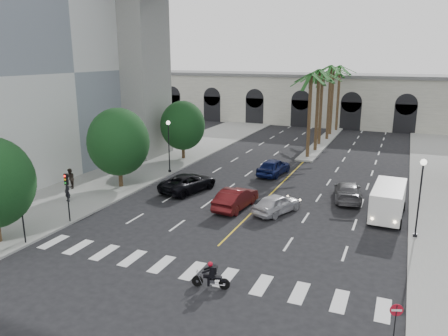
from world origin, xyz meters
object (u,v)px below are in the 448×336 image
Objects in this scene: car_a at (277,204)px; pedestrian_a at (67,192)px; car_d at (348,191)px; cargo_van at (388,200)px; car_b at (236,198)px; do_not_enter_sign at (396,317)px; traffic_signal_far at (67,189)px; motorcycle_rider at (212,276)px; pedestrian_b at (70,179)px; traffic_signal_near at (21,207)px; car_c at (188,183)px; car_e at (274,167)px; lamp_post_right at (420,192)px; lamp_post_left_far at (169,142)px.

pedestrian_a reaches higher than car_a.
car_d reaches higher than car_a.
cargo_van reaches higher than car_a.
car_b is (-3.23, -0.22, 0.08)m from car_a.
car_d is 2.38× the size of do_not_enter_sign.
traffic_signal_far is 1.82× the size of motorcycle_rider.
car_d is 23.90m from pedestrian_b.
traffic_signal_near reaches higher than car_c.
car_d is (4.56, 17.12, 0.09)m from motorcycle_rider.
pedestrian_a is at bearing 140.27° from do_not_enter_sign.
car_d is at bearing 36.19° from traffic_signal_far.
car_e reaches higher than car_a.
pedestrian_a is at bearing -15.49° from pedestrian_b.
lamp_post_right is at bearing 145.37° from car_e.
car_c is (-18.34, 3.46, -2.44)m from lamp_post_right.
lamp_post_right is 1.04× the size of car_d.
pedestrian_a reaches higher than motorcycle_rider.
lamp_post_right is 25.02m from traffic_signal_near.
pedestrian_a is (-7.53, -6.59, 0.16)m from car_c.
lamp_post_right is (22.80, -8.00, 0.00)m from lamp_post_left_far.
pedestrian_b is at bearing 117.78° from traffic_signal_near.
car_b is 1.02× the size of car_e.
car_d is at bearing 153.85° from car_e.
lamp_post_left_far reaches higher than car_d.
pedestrian_a is (-3.16, 3.36, -1.56)m from traffic_signal_far.
lamp_post_right reaches higher than pedestrian_a.
car_d is 1.05× the size of car_e.
traffic_signal_far is at bearing -33.07° from pedestrian_a.
lamp_post_right reaches higher than cargo_van.
cargo_van is (16.43, -0.13, 0.56)m from car_c.
car_b is (9.80, 11.43, -1.69)m from traffic_signal_near.
do_not_enter_sign is (4.21, -18.85, 0.82)m from car_d.
car_b reaches higher than car_c.
car_b reaches higher than car_d.
car_b is at bearing -165.22° from cargo_van.
motorcycle_rider is 0.39× the size of car_d.
traffic_signal_near reaches higher than do_not_enter_sign.
car_c is 1.15× the size of car_e.
pedestrian_a is (-23.96, -6.47, -0.39)m from cargo_van.
traffic_signal_near reaches higher than cargo_van.
car_e is (-7.84, 5.10, 0.09)m from car_d.
traffic_signal_far is 12.41m from car_b.
traffic_signal_near is at bearing -89.69° from lamp_post_left_far.
car_e is (9.75, 17.96, -1.67)m from traffic_signal_far.
lamp_post_left_far reaches higher than motorcycle_rider.
traffic_signal_far is at bearing -89.60° from lamp_post_left_far.
lamp_post_left_far is 1.47× the size of traffic_signal_near.
car_b is (-3.23, 11.68, 0.16)m from motorcycle_rider.
car_b is at bearing -35.54° from lamp_post_left_far.
pedestrian_a is at bearing 14.81° from car_d.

